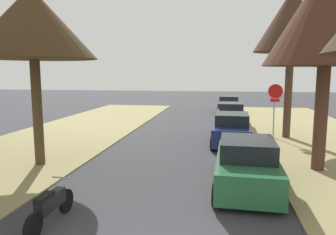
{
  "coord_description": "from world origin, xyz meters",
  "views": [
    {
      "loc": [
        1.6,
        -3.92,
        3.56
      ],
      "look_at": [
        -0.47,
        8.84,
        1.75
      ],
      "focal_mm": 33.73,
      "sensor_mm": 36.0,
      "label": 1
    }
  ],
  "objects_px": {
    "parked_sedan_white": "(231,115)",
    "parked_sedan_navy": "(232,129)",
    "parked_motorcycle": "(50,206)",
    "street_tree_left_mid_a": "(32,24)",
    "parked_sedan_black": "(229,105)",
    "stop_sign_far": "(275,99)",
    "parked_sedan_green": "(246,165)",
    "street_tree_right_mid_a": "(328,13)",
    "street_tree_right_mid_b": "(292,21)"
  },
  "relations": [
    {
      "from": "parked_sedan_navy",
      "to": "parked_motorcycle",
      "type": "relative_size",
      "value": 2.18
    },
    {
      "from": "street_tree_left_mid_a",
      "to": "parked_sedan_black",
      "type": "distance_m",
      "value": 19.75
    },
    {
      "from": "parked_motorcycle",
      "to": "street_tree_left_mid_a",
      "type": "bearing_deg",
      "value": 123.6
    },
    {
      "from": "street_tree_right_mid_a",
      "to": "street_tree_right_mid_b",
      "type": "xyz_separation_m",
      "value": [
        0.07,
        6.01,
        0.71
      ]
    },
    {
      "from": "stop_sign_far",
      "to": "parked_motorcycle",
      "type": "distance_m",
      "value": 13.21
    },
    {
      "from": "parked_sedan_navy",
      "to": "street_tree_right_mid_b",
      "type": "bearing_deg",
      "value": 31.47
    },
    {
      "from": "street_tree_right_mid_a",
      "to": "parked_sedan_navy",
      "type": "relative_size",
      "value": 1.67
    },
    {
      "from": "street_tree_right_mid_b",
      "to": "parked_motorcycle",
      "type": "relative_size",
      "value": 3.9
    },
    {
      "from": "stop_sign_far",
      "to": "parked_sedan_green",
      "type": "distance_m",
      "value": 8.21
    },
    {
      "from": "street_tree_right_mid_a",
      "to": "parked_sedan_navy",
      "type": "xyz_separation_m",
      "value": [
        -2.98,
        4.14,
        -4.89
      ]
    },
    {
      "from": "street_tree_left_mid_a",
      "to": "parked_motorcycle",
      "type": "height_order",
      "value": "street_tree_left_mid_a"
    },
    {
      "from": "street_tree_right_mid_b",
      "to": "street_tree_left_mid_a",
      "type": "relative_size",
      "value": 1.2
    },
    {
      "from": "parked_motorcycle",
      "to": "street_tree_right_mid_a",
      "type": "bearing_deg",
      "value": 36.29
    },
    {
      "from": "parked_sedan_white",
      "to": "parked_sedan_black",
      "type": "xyz_separation_m",
      "value": [
        0.05,
        6.61,
        0.0
      ]
    },
    {
      "from": "parked_sedan_green",
      "to": "parked_motorcycle",
      "type": "relative_size",
      "value": 2.18
    },
    {
      "from": "street_tree_right_mid_a",
      "to": "parked_sedan_white",
      "type": "distance_m",
      "value": 11.45
    },
    {
      "from": "street_tree_right_mid_a",
      "to": "parked_sedan_white",
      "type": "bearing_deg",
      "value": 105.83
    },
    {
      "from": "street_tree_right_mid_b",
      "to": "street_tree_left_mid_a",
      "type": "bearing_deg",
      "value": -146.48
    },
    {
      "from": "parked_sedan_white",
      "to": "parked_sedan_navy",
      "type": "bearing_deg",
      "value": -91.54
    },
    {
      "from": "street_tree_left_mid_a",
      "to": "parked_sedan_green",
      "type": "xyz_separation_m",
      "value": [
        7.75,
        -1.15,
        -4.64
      ]
    },
    {
      "from": "parked_sedan_navy",
      "to": "parked_sedan_black",
      "type": "height_order",
      "value": "same"
    },
    {
      "from": "street_tree_right_mid_a",
      "to": "parked_sedan_navy",
      "type": "distance_m",
      "value": 7.07
    },
    {
      "from": "stop_sign_far",
      "to": "street_tree_left_mid_a",
      "type": "bearing_deg",
      "value": -145.93
    },
    {
      "from": "street_tree_left_mid_a",
      "to": "street_tree_right_mid_a",
      "type": "bearing_deg",
      "value": 5.43
    },
    {
      "from": "stop_sign_far",
      "to": "street_tree_left_mid_a",
      "type": "xyz_separation_m",
      "value": [
        -9.84,
        -6.65,
        3.18
      ]
    },
    {
      "from": "parked_sedan_green",
      "to": "parked_sedan_navy",
      "type": "distance_m",
      "value": 6.29
    },
    {
      "from": "parked_sedan_green",
      "to": "parked_sedan_black",
      "type": "bearing_deg",
      "value": 90.07
    },
    {
      "from": "parked_sedan_navy",
      "to": "parked_sedan_white",
      "type": "distance_m",
      "value": 5.83
    },
    {
      "from": "stop_sign_far",
      "to": "parked_sedan_green",
      "type": "xyz_separation_m",
      "value": [
        -2.09,
        -7.81,
        -1.46
      ]
    },
    {
      "from": "stop_sign_far",
      "to": "parked_sedan_black",
      "type": "xyz_separation_m",
      "value": [
        -2.11,
        10.92,
        -1.46
      ]
    },
    {
      "from": "stop_sign_far",
      "to": "parked_sedan_white",
      "type": "height_order",
      "value": "stop_sign_far"
    },
    {
      "from": "parked_sedan_white",
      "to": "street_tree_left_mid_a",
      "type": "bearing_deg",
      "value": -125.02
    },
    {
      "from": "street_tree_right_mid_b",
      "to": "parked_motorcycle",
      "type": "bearing_deg",
      "value": -123.35
    },
    {
      "from": "street_tree_left_mid_a",
      "to": "parked_sedan_white",
      "type": "xyz_separation_m",
      "value": [
        7.68,
        10.96,
        -4.64
      ]
    },
    {
      "from": "street_tree_right_mid_a",
      "to": "parked_sedan_black",
      "type": "bearing_deg",
      "value": 99.5
    },
    {
      "from": "parked_sedan_green",
      "to": "parked_sedan_black",
      "type": "xyz_separation_m",
      "value": [
        -0.02,
        18.73,
        0.0
      ]
    },
    {
      "from": "stop_sign_far",
      "to": "parked_sedan_black",
      "type": "relative_size",
      "value": 0.66
    },
    {
      "from": "stop_sign_far",
      "to": "street_tree_left_mid_a",
      "type": "height_order",
      "value": "street_tree_left_mid_a"
    },
    {
      "from": "parked_sedan_white",
      "to": "parked_sedan_black",
      "type": "distance_m",
      "value": 6.61
    },
    {
      "from": "stop_sign_far",
      "to": "street_tree_right_mid_a",
      "type": "distance_m",
      "value": 6.65
    },
    {
      "from": "street_tree_right_mid_b",
      "to": "parked_sedan_green",
      "type": "height_order",
      "value": "street_tree_right_mid_b"
    },
    {
      "from": "street_tree_right_mid_b",
      "to": "parked_sedan_black",
      "type": "relative_size",
      "value": 1.79
    },
    {
      "from": "stop_sign_far",
      "to": "parked_motorcycle",
      "type": "relative_size",
      "value": 1.44
    },
    {
      "from": "parked_sedan_navy",
      "to": "parked_sedan_white",
      "type": "bearing_deg",
      "value": 88.46
    },
    {
      "from": "parked_sedan_navy",
      "to": "parked_sedan_green",
      "type": "bearing_deg",
      "value": -87.94
    },
    {
      "from": "parked_sedan_green",
      "to": "parked_motorcycle",
      "type": "bearing_deg",
      "value": -144.75
    },
    {
      "from": "parked_sedan_black",
      "to": "street_tree_left_mid_a",
      "type": "bearing_deg",
      "value": -113.74
    },
    {
      "from": "parked_motorcycle",
      "to": "parked_sedan_white",
      "type": "bearing_deg",
      "value": 73.17
    },
    {
      "from": "stop_sign_far",
      "to": "street_tree_right_mid_a",
      "type": "relative_size",
      "value": 0.4
    },
    {
      "from": "street_tree_right_mid_b",
      "to": "parked_motorcycle",
      "type": "distance_m",
      "value": 14.97
    }
  ]
}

